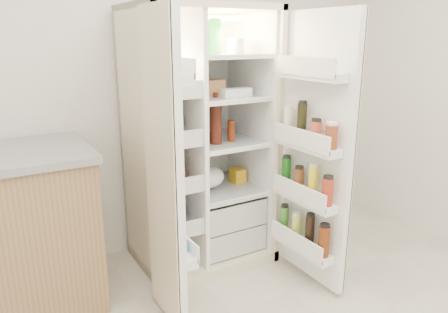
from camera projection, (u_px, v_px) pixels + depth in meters
wall_back at (153, 72)px, 3.09m from camera, size 4.00×0.02×2.70m
refrigerator at (199, 160)px, 3.06m from camera, size 0.92×0.70×1.80m
freezer_door at (165, 174)px, 2.27m from camera, size 0.15×0.40×1.72m
fridge_door at (315, 157)px, 2.68m from camera, size 0.17×0.58×1.72m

